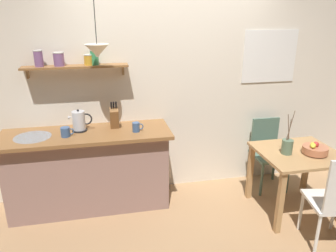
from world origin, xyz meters
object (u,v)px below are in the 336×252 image
knife_block (114,118)px  dining_chair_far (268,150)px  fruit_bowl (315,149)px  coffee_mug_by_sink (66,132)px  dining_table (298,162)px  pendant_lamp (97,50)px  twig_vase (287,146)px  coffee_mug_spare (136,127)px  electric_kettle (79,121)px  dining_chair_near (336,199)px

knife_block → dining_chair_far: bearing=-0.7°
fruit_bowl → coffee_mug_by_sink: bearing=168.1°
knife_block → dining_table: bearing=-17.8°
dining_chair_far → knife_block: size_ratio=2.83×
dining_table → pendant_lamp: bearing=166.5°
twig_vase → fruit_bowl: bearing=-14.0°
knife_block → coffee_mug_spare: knife_block is taller
knife_block → pendant_lamp: 0.77m
electric_kettle → pendant_lamp: pendant_lamp is taller
dining_table → dining_chair_far: (-0.03, 0.60, -0.11)m
twig_vase → coffee_mug_by_sink: twig_vase is taller
dining_chair_far → fruit_bowl: 0.75m
fruit_bowl → coffee_mug_spare: bearing=163.7°
dining_chair_near → electric_kettle: electric_kettle is taller
dining_table → dining_chair_near: (-0.01, -0.65, -0.07)m
dining_chair_far → knife_block: 1.98m
dining_chair_far → fruit_bowl: dining_chair_far is taller
dining_chair_far → electric_kettle: size_ratio=3.51×
dining_table → dining_chair_far: 0.61m
electric_kettle → knife_block: knife_block is taller
dining_chair_far → electric_kettle: (-2.29, 0.01, 0.54)m
dining_chair_far → coffee_mug_spare: (-1.68, -0.14, 0.48)m
dining_table → electric_kettle: 2.43m
electric_kettle → coffee_mug_spare: bearing=-14.1°
dining_chair_near → knife_block: bearing=146.6°
dining_table → dining_chair_far: bearing=92.7°
dining_table → pendant_lamp: 2.44m
twig_vase → electric_kettle: 2.25m
knife_block → pendant_lamp: size_ratio=0.57×
knife_block → coffee_mug_spare: 0.29m
dining_chair_near → fruit_bowl: 0.64m
coffee_mug_by_sink → pendant_lamp: bearing=4.8°
dining_table → dining_chair_near: dining_chair_near is taller
dining_table → twig_vase: 0.26m
fruit_bowl → pendant_lamp: bearing=165.4°
dining_table → knife_block: (-1.93, 0.62, 0.44)m
knife_block → pendant_lamp: bearing=-136.7°
dining_chair_near → electric_kettle: (-2.31, 1.26, 0.50)m
fruit_bowl → pendant_lamp: pendant_lamp is taller
dining_table → twig_vase: size_ratio=1.80×
fruit_bowl → electric_kettle: size_ratio=1.05×
twig_vase → coffee_mug_by_sink: 2.35m
pendant_lamp → coffee_mug_spare: bearing=-5.6°
dining_table → twig_vase: twig_vase is taller
coffee_mug_spare → pendant_lamp: bearing=174.4°
knife_block → fruit_bowl: bearing=-18.8°
electric_kettle → knife_block: (0.38, 0.01, 0.01)m
dining_table → pendant_lamp: (-2.07, 0.50, 1.19)m
electric_kettle → pendant_lamp: bearing=-25.4°
knife_block → coffee_mug_by_sink: bearing=-162.9°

